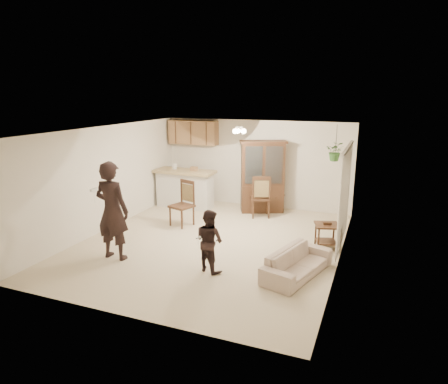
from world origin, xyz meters
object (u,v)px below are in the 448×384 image
at_px(side_table, 326,236).
at_px(chair_hutch_right, 260,205).
at_px(china_hutch, 262,177).
at_px(chair_hutch_left, 274,201).
at_px(sofa, 298,256).
at_px(chair_bar, 182,213).
at_px(adult, 112,215).
at_px(child, 209,236).

bearing_deg(side_table, chair_hutch_right, 140.01).
relative_size(china_hutch, chair_hutch_left, 2.00).
height_order(chair_hutch_left, chair_hutch_right, chair_hutch_right).
distance_m(sofa, chair_hutch_left, 4.11).
height_order(chair_bar, chair_hutch_right, chair_hutch_right).
distance_m(sofa, adult, 3.67).
xyz_separation_m(adult, side_table, (3.90, 2.11, -0.62)).
bearing_deg(child, chair_bar, -30.00).
xyz_separation_m(adult, chair_hutch_right, (1.94, 3.76, -0.58)).
xyz_separation_m(adult, child, (2.02, 0.17, -0.22)).
height_order(child, chair_hutch_left, child).
relative_size(sofa, chair_hutch_right, 1.63).
xyz_separation_m(adult, chair_bar, (0.32, 2.31, -0.58)).
height_order(adult, chair_hutch_left, adult).
bearing_deg(china_hutch, chair_hutch_right, -102.81).
height_order(side_table, chair_bar, chair_bar).
xyz_separation_m(chair_bar, chair_hutch_left, (1.82, 2.11, -0.04)).
relative_size(sofa, chair_hutch_left, 1.88).
bearing_deg(chair_bar, chair_hutch_right, 59.93).
relative_size(sofa, side_table, 3.06).
height_order(china_hutch, side_table, china_hutch).
bearing_deg(sofa, chair_hutch_right, 43.99).
distance_m(sofa, china_hutch, 4.10).
bearing_deg(chair_hutch_left, chair_bar, -112.05).
relative_size(china_hutch, chair_hutch_right, 1.73).
bearing_deg(chair_hutch_right, sofa, 95.13).
relative_size(adult, chair_hutch_right, 1.57).
distance_m(china_hutch, side_table, 3.04).
height_order(sofa, chair_hutch_right, chair_hutch_right).
bearing_deg(chair_hutch_right, child, 68.99).
relative_size(sofa, china_hutch, 0.94).
bearing_deg(chair_hutch_right, china_hutch, -101.07).
bearing_deg(side_table, chair_hutch_left, 127.33).
xyz_separation_m(china_hutch, chair_hutch_right, (0.09, -0.47, -0.66)).
bearing_deg(chair_bar, china_hutch, 69.62).
bearing_deg(child, side_table, -112.48).
relative_size(chair_bar, chair_hutch_left, 1.14).
bearing_deg(chair_bar, sofa, -10.02).
bearing_deg(child, chair_hutch_right, -67.11).
bearing_deg(china_hutch, chair_hutch_left, 8.09).
bearing_deg(adult, sofa, -169.55).
bearing_deg(chair_hutch_left, adult, -97.19).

